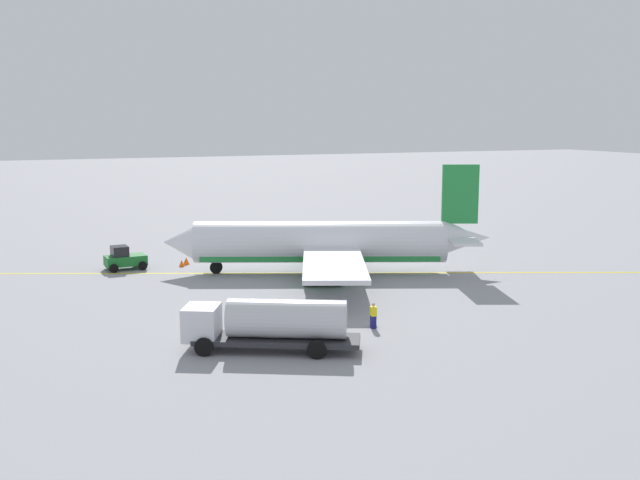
# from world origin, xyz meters

# --- Properties ---
(ground_plane) EXTENTS (400.00, 400.00, 0.00)m
(ground_plane) POSITION_xyz_m (0.00, 0.00, 0.00)
(ground_plane) COLOR #939399
(airplane) EXTENTS (28.14, 28.80, 9.67)m
(airplane) POSITION_xyz_m (-0.45, 0.18, 2.65)
(airplane) COLOR white
(airplane) RESTS_ON ground
(fuel_tanker) EXTENTS (10.42, 6.87, 3.15)m
(fuel_tanker) POSITION_xyz_m (11.19, 19.44, 1.73)
(fuel_tanker) COLOR #2D2D33
(fuel_tanker) RESTS_ON ground
(pushback_tug) EXTENTS (3.76, 2.59, 2.20)m
(pushback_tug) POSITION_xyz_m (15.91, -8.29, 1.01)
(pushback_tug) COLOR #196B28
(pushback_tug) RESTS_ON ground
(refueling_worker) EXTENTS (0.45, 0.58, 1.71)m
(refueling_worker) POSITION_xyz_m (3.36, 17.45, 0.82)
(refueling_worker) COLOR navy
(refueling_worker) RESTS_ON ground
(safety_cone_nose) EXTENTS (0.62, 0.62, 0.69)m
(safety_cone_nose) POSITION_xyz_m (10.20, -8.43, 0.35)
(safety_cone_nose) COLOR #F2590F
(safety_cone_nose) RESTS_ON ground
(safety_cone_wingtip) EXTENTS (0.55, 0.55, 0.61)m
(safety_cone_wingtip) POSITION_xyz_m (10.81, -7.60, 0.31)
(safety_cone_wingtip) COLOR #F2590F
(safety_cone_wingtip) RESTS_ON ground
(taxi_line_marking) EXTENTS (62.11, 24.90, 0.01)m
(taxi_line_marking) POSITION_xyz_m (0.00, 0.00, 0.01)
(taxi_line_marking) COLOR yellow
(taxi_line_marking) RESTS_ON ground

